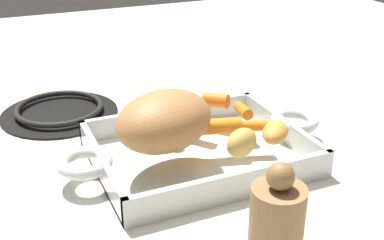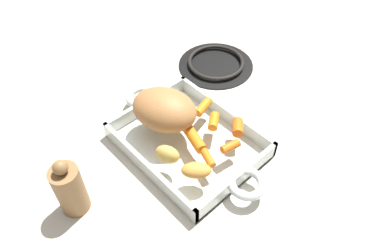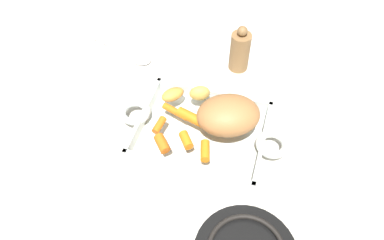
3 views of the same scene
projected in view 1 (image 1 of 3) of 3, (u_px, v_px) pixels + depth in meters
ground_plane at (198, 160)px, 0.75m from camera, size 2.17×2.17×0.00m
roasting_dish at (198, 152)px, 0.74m from camera, size 0.42×0.24×0.04m
pork_roast at (164, 121)px, 0.68m from camera, size 0.18×0.16×0.08m
baby_carrot_northeast at (217, 126)px, 0.73m from camera, size 0.08×0.04×0.02m
baby_carrot_southeast at (246, 126)px, 0.74m from camera, size 0.07×0.04×0.02m
baby_carrot_southwest at (216, 100)px, 0.82m from camera, size 0.05×0.05×0.03m
baby_carrot_center_right at (195, 111)px, 0.78m from camera, size 0.04×0.05×0.02m
baby_carrot_long at (163, 113)px, 0.78m from camera, size 0.03×0.05×0.02m
baby_carrot_center_left at (243, 111)px, 0.79m from camera, size 0.02×0.05×0.02m
potato_whole at (242, 143)px, 0.67m from camera, size 0.06×0.05×0.04m
potato_golden_small at (275, 132)px, 0.71m from camera, size 0.07×0.07×0.03m
stove_burner_rear at (59, 111)px, 0.90m from camera, size 0.21×0.21×0.02m
pepper_mill at (276, 234)px, 0.49m from camera, size 0.05×0.05×0.14m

